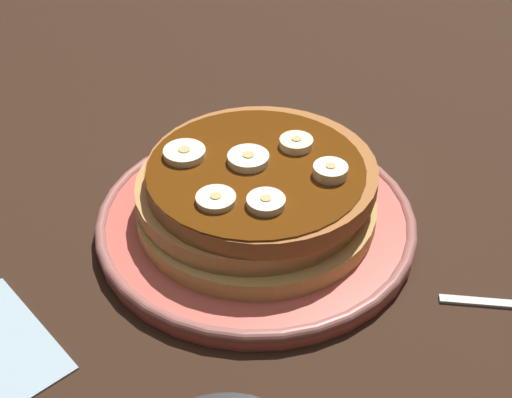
# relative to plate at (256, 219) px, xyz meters

# --- Properties ---
(ground_plane) EXTENTS (1.40, 1.40, 0.03)m
(ground_plane) POSITION_rel_plate_xyz_m (0.00, 0.00, -0.02)
(ground_plane) COLOR black
(plate) EXTENTS (0.26, 0.26, 0.02)m
(plate) POSITION_rel_plate_xyz_m (0.00, 0.00, 0.00)
(plate) COLOR #CC594C
(plate) RESTS_ON ground_plane
(pancake_stack) EXTENTS (0.19, 0.19, 0.05)m
(pancake_stack) POSITION_rel_plate_xyz_m (-0.00, -0.00, 0.03)
(pancake_stack) COLOR tan
(pancake_stack) RESTS_ON plate
(banana_slice_0) EXTENTS (0.03, 0.03, 0.01)m
(banana_slice_0) POSITION_rel_plate_xyz_m (0.00, -0.01, 0.05)
(banana_slice_0) COLOR #ECE9C0
(banana_slice_0) RESTS_ON pancake_stack
(banana_slice_1) EXTENTS (0.03, 0.03, 0.01)m
(banana_slice_1) POSITION_rel_plate_xyz_m (0.05, 0.01, 0.05)
(banana_slice_1) COLOR #F5E2C0
(banana_slice_1) RESTS_ON pancake_stack
(banana_slice_2) EXTENTS (0.03, 0.03, 0.01)m
(banana_slice_2) POSITION_rel_plate_xyz_m (-0.04, 0.00, 0.05)
(banana_slice_2) COLOR #FEE6B7
(banana_slice_2) RESTS_ON pancake_stack
(banana_slice_3) EXTENTS (0.03, 0.03, 0.01)m
(banana_slice_3) POSITION_rel_plate_xyz_m (0.03, -0.05, 0.05)
(banana_slice_3) COLOR #F9ECC1
(banana_slice_3) RESTS_ON pancake_stack
(banana_slice_4) EXTENTS (0.03, 0.03, 0.01)m
(banana_slice_4) POSITION_rel_plate_xyz_m (-0.03, 0.04, 0.06)
(banana_slice_4) COLOR #F4ECC6
(banana_slice_4) RESTS_ON pancake_stack
(banana_slice_5) EXTENTS (0.03, 0.03, 0.01)m
(banana_slice_5) POSITION_rel_plate_xyz_m (0.03, 0.04, 0.05)
(banana_slice_5) COLOR #EEE8C5
(banana_slice_5) RESTS_ON pancake_stack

